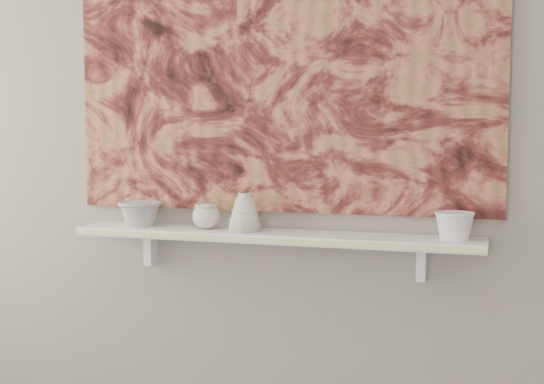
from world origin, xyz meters
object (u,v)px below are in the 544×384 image
at_px(shelf, 273,236).
at_px(painting, 280,51).
at_px(cup_cream, 206,216).
at_px(bowl_grey, 140,213).
at_px(bell_vessel, 245,212).
at_px(bowl_white, 455,226).

distance_m(shelf, painting, 0.63).
bearing_deg(painting, cup_cream, -161.65).
distance_m(shelf, cup_cream, 0.25).
xyz_separation_m(bowl_grey, bell_vessel, (0.40, 0.00, 0.02)).
xyz_separation_m(bell_vessel, bowl_white, (0.70, 0.00, -0.02)).
distance_m(shelf, bell_vessel, 0.13).
bearing_deg(shelf, bowl_grey, 180.00).
xyz_separation_m(shelf, painting, (0.00, 0.08, 0.62)).
relative_size(painting, cup_cream, 15.43).
bearing_deg(cup_cream, bowl_grey, 180.00).
relative_size(shelf, painting, 0.93).
xyz_separation_m(shelf, bell_vessel, (-0.10, 0.00, 0.08)).
bearing_deg(shelf, bell_vessel, 180.00).
height_order(bowl_grey, bowl_white, same).
height_order(shelf, bowl_grey, bowl_grey).
height_order(bowl_grey, bell_vessel, bell_vessel).
height_order(bowl_grey, cup_cream, bowl_grey).
relative_size(bowl_grey, bell_vessel, 1.20).
bearing_deg(bowl_grey, painting, 9.21).
xyz_separation_m(painting, cup_cream, (-0.24, -0.08, -0.57)).
bearing_deg(cup_cream, bowl_white, 0.00).
distance_m(painting, bowl_grey, 0.76).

